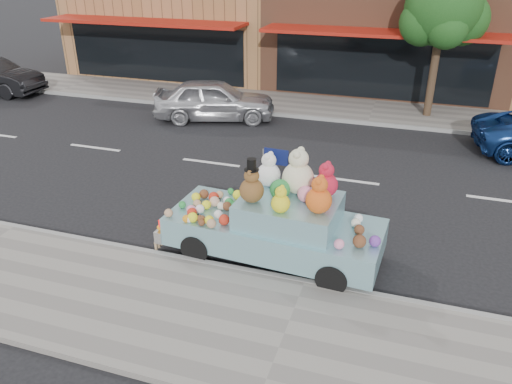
% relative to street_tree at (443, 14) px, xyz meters
% --- Properties ---
extents(ground, '(120.00, 120.00, 0.00)m').
position_rel_street_tree_xyz_m(ground, '(-2.03, -6.55, -3.69)').
color(ground, black).
rests_on(ground, ground).
extents(near_sidewalk, '(60.00, 3.00, 0.12)m').
position_rel_street_tree_xyz_m(near_sidewalk, '(-2.03, -13.05, -3.63)').
color(near_sidewalk, gray).
rests_on(near_sidewalk, ground).
extents(far_sidewalk, '(60.00, 3.00, 0.12)m').
position_rel_street_tree_xyz_m(far_sidewalk, '(-2.03, -0.05, -3.63)').
color(far_sidewalk, gray).
rests_on(far_sidewalk, ground).
extents(near_kerb, '(60.00, 0.12, 0.13)m').
position_rel_street_tree_xyz_m(near_kerb, '(-2.03, -11.55, -3.63)').
color(near_kerb, gray).
rests_on(near_kerb, ground).
extents(far_kerb, '(60.00, 0.12, 0.13)m').
position_rel_street_tree_xyz_m(far_kerb, '(-2.03, -1.55, -3.63)').
color(far_kerb, gray).
rests_on(far_kerb, ground).
extents(storefront_mid, '(10.00, 9.80, 7.30)m').
position_rel_street_tree_xyz_m(storefront_mid, '(-2.03, 5.42, -0.05)').
color(storefront_mid, brown).
rests_on(storefront_mid, ground).
extents(street_tree, '(3.00, 2.70, 5.22)m').
position_rel_street_tree_xyz_m(street_tree, '(0.00, 0.00, 0.00)').
color(street_tree, '#38281C').
rests_on(street_tree, ground).
extents(car_silver, '(4.70, 2.99, 1.49)m').
position_rel_street_tree_xyz_m(car_silver, '(-7.49, -2.65, -2.95)').
color(car_silver, silver).
rests_on(car_silver, ground).
extents(art_car, '(4.58, 2.01, 2.28)m').
position_rel_street_tree_xyz_m(art_car, '(-2.84, -10.71, -2.88)').
color(art_car, black).
rests_on(art_car, ground).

